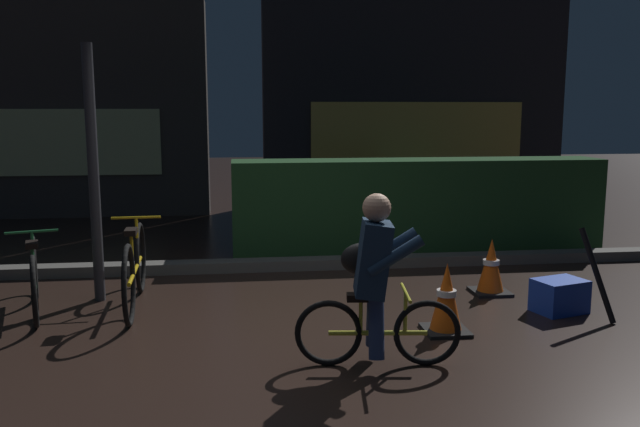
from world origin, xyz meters
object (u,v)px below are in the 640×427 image
object	(u,v)px
cyclist	(374,279)
parked_bike_left_mid	(34,277)
street_post	(94,175)
blue_crate	(560,296)
parked_bike_center_left	(135,269)
traffic_cone_near	(446,299)
traffic_cone_far	(491,267)
closed_umbrella	(597,275)

from	to	relation	value
cyclist	parked_bike_left_mid	bearing A→B (deg)	157.14
street_post	blue_crate	world-z (taller)	street_post
street_post	parked_bike_left_mid	size ratio (longest dim) A/B	1.63
parked_bike_left_mid	parked_bike_center_left	distance (m)	0.88
parked_bike_center_left	cyclist	world-z (taller)	cyclist
parked_bike_center_left	parked_bike_left_mid	bearing A→B (deg)	89.54
parked_bike_left_mid	traffic_cone_near	xyz separation A→B (m)	(3.52, -1.00, -0.04)
parked_bike_left_mid	cyclist	distance (m)	3.22
blue_crate	cyclist	world-z (taller)	cyclist
traffic_cone_near	blue_crate	world-z (taller)	traffic_cone_near
parked_bike_left_mid	traffic_cone_near	distance (m)	3.65
parked_bike_center_left	traffic_cone_far	distance (m)	3.44
traffic_cone_near	blue_crate	size ratio (longest dim) A/B	1.33
blue_crate	cyclist	bearing A→B (deg)	-152.59
street_post	blue_crate	distance (m)	4.43
parked_bike_left_mid	closed_umbrella	world-z (taller)	closed_umbrella
parked_bike_left_mid	blue_crate	world-z (taller)	parked_bike_left_mid
street_post	closed_umbrella	xyz separation A→B (m)	(4.41, -1.15, -0.81)
parked_bike_left_mid	blue_crate	size ratio (longest dim) A/B	3.38
parked_bike_left_mid	cyclist	bearing A→B (deg)	-135.98
parked_bike_left_mid	parked_bike_center_left	xyz separation A→B (m)	(0.88, 0.04, 0.04)
traffic_cone_near	parked_bike_left_mid	bearing A→B (deg)	164.19
parked_bike_center_left	traffic_cone_far	world-z (taller)	parked_bike_center_left
closed_umbrella	street_post	bearing A→B (deg)	39.59
street_post	parked_bike_left_mid	world-z (taller)	street_post
street_post	blue_crate	size ratio (longest dim) A/B	5.49
street_post	parked_bike_left_mid	bearing A→B (deg)	-148.63
blue_crate	street_post	bearing A→B (deg)	167.93
traffic_cone_far	blue_crate	xyz separation A→B (m)	(0.39, -0.66, -0.12)
blue_crate	cyclist	xyz separation A→B (m)	(-1.92, -1.00, 0.48)
traffic_cone_far	street_post	bearing A→B (deg)	176.45
street_post	cyclist	world-z (taller)	street_post
blue_crate	closed_umbrella	bearing A→B (deg)	-51.08
parked_bike_left_mid	traffic_cone_near	size ratio (longest dim) A/B	2.55
parked_bike_left_mid	parked_bike_center_left	bearing A→B (deg)	-103.80
parked_bike_left_mid	closed_umbrella	size ratio (longest dim) A/B	1.75
traffic_cone_near	cyclist	world-z (taller)	cyclist
parked_bike_left_mid	traffic_cone_far	world-z (taller)	parked_bike_left_mid
traffic_cone_far	cyclist	bearing A→B (deg)	-132.74
traffic_cone_far	closed_umbrella	size ratio (longest dim) A/B	0.65
street_post	closed_umbrella	world-z (taller)	street_post
blue_crate	cyclist	size ratio (longest dim) A/B	0.35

